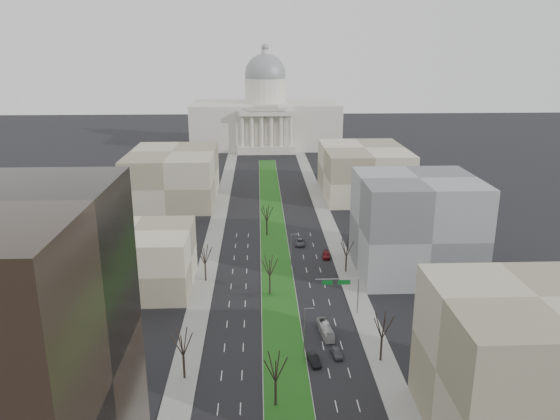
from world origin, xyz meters
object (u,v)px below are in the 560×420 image
object	(u,v)px
car_grey_near	(337,353)
car_grey_far	(300,242)
car_black	(314,359)
car_red	(326,255)
box_van	(326,330)

from	to	relation	value
car_grey_near	car_grey_far	world-z (taller)	car_grey_far
car_grey_far	car_black	bearing A→B (deg)	-87.53
car_grey_far	car_red	bearing A→B (deg)	-53.95
car_grey_near	box_van	xyz separation A→B (m)	(-1.09, 7.61, 0.39)
car_red	car_grey_far	bearing A→B (deg)	128.63
car_grey_far	box_van	size ratio (longest dim) A/B	0.72
car_grey_near	car_red	size ratio (longest dim) A/B	0.86
car_grey_near	car_red	world-z (taller)	car_grey_near
car_grey_near	car_grey_far	size ratio (longest dim) A/B	0.74
box_van	car_grey_far	bearing A→B (deg)	85.06
car_black	car_red	bearing A→B (deg)	71.62
car_black	car_grey_far	distance (m)	60.17
car_black	car_grey_far	xyz separation A→B (m)	(2.05, 60.14, 0.02)
car_grey_near	car_grey_far	bearing A→B (deg)	85.31
car_grey_far	box_van	bearing A→B (deg)	-84.18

